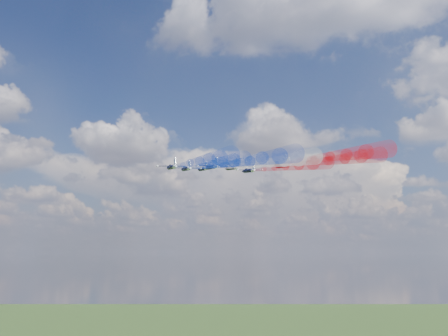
% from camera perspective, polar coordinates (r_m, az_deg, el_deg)
% --- Properties ---
extents(jet_lead, '(13.95, 14.48, 4.61)m').
position_cam_1_polar(jet_lead, '(163.56, -2.48, -0.12)').
color(jet_lead, black).
extents(trail_lead, '(28.95, 35.33, 8.56)m').
position_cam_1_polar(trail_lead, '(139.14, 0.72, 0.39)').
color(trail_lead, white).
extents(jet_inner_left, '(13.95, 14.48, 4.61)m').
position_cam_1_polar(jet_inner_left, '(149.33, -4.44, -0.10)').
color(jet_inner_left, black).
extents(trail_inner_left, '(28.95, 35.33, 8.56)m').
position_cam_1_polar(trail_inner_left, '(124.63, -1.25, 0.46)').
color(trail_inner_left, '#173AC3').
extents(jet_inner_right, '(13.95, 14.48, 4.61)m').
position_cam_1_polar(jet_inner_right, '(156.07, 2.87, -0.32)').
color(jet_inner_right, black).
extents(trail_inner_right, '(28.95, 35.33, 8.56)m').
position_cam_1_polar(trail_inner_right, '(132.63, 7.21, 0.17)').
color(trail_inner_right, red).
extents(jet_outer_left, '(13.95, 14.48, 4.61)m').
position_cam_1_polar(jet_outer_left, '(137.00, -6.10, 0.10)').
color(jet_outer_left, black).
extents(trail_outer_left, '(28.95, 35.33, 8.56)m').
position_cam_1_polar(trail_outer_left, '(112.10, -2.93, 0.78)').
color(trail_outer_left, '#173AC3').
extents(jet_center_third, '(13.95, 14.48, 4.61)m').
position_cam_1_polar(jet_center_third, '(141.28, 0.89, 0.01)').
color(jet_center_third, black).
extents(trail_center_third, '(28.95, 35.33, 8.56)m').
position_cam_1_polar(trail_center_third, '(117.51, 5.39, 0.64)').
color(trail_center_third, white).
extents(jet_outer_right, '(13.95, 14.48, 4.61)m').
position_cam_1_polar(jet_outer_right, '(151.00, 6.88, 0.23)').
color(jet_outer_right, black).
extents(trail_outer_right, '(28.95, 35.33, 8.56)m').
position_cam_1_polar(trail_outer_right, '(128.49, 12.09, 0.84)').
color(trail_outer_right, red).
extents(jet_rear_left, '(13.95, 14.48, 4.61)m').
position_cam_1_polar(jet_rear_left, '(130.16, -1.44, 0.13)').
color(jet_rear_left, black).
extents(trail_rear_left, '(28.95, 35.33, 8.56)m').
position_cam_1_polar(trail_rear_left, '(106.00, 3.00, 0.85)').
color(trail_rear_left, '#173AC3').
extents(jet_rear_right, '(13.95, 14.48, 4.61)m').
position_cam_1_polar(jet_rear_right, '(137.36, 6.43, 0.57)').
color(jet_rear_right, black).
extents(trail_rear_right, '(28.95, 35.33, 8.56)m').
position_cam_1_polar(trail_rear_right, '(114.81, 12.18, 1.32)').
color(trail_rear_right, red).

